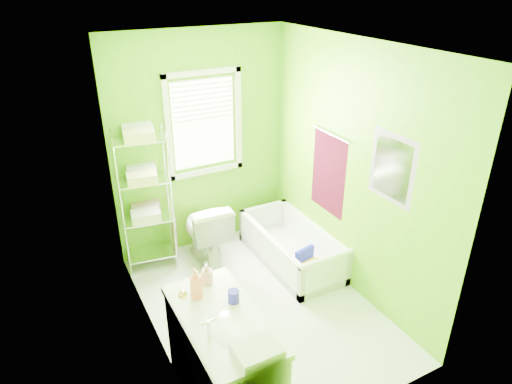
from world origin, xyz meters
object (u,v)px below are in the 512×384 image
bathtub (293,252)px  wire_shelf_unit (145,185)px  toilet (206,231)px  vanity (224,357)px

bathtub → wire_shelf_unit: bearing=152.3°
bathtub → wire_shelf_unit: (-1.45, 0.77, 0.88)m
wire_shelf_unit → bathtub: bearing=-27.7°
bathtub → wire_shelf_unit: 1.86m
toilet → vanity: (-0.61, -1.87, 0.04)m
bathtub → wire_shelf_unit: size_ratio=0.85×
wire_shelf_unit → toilet: bearing=-24.1°
vanity → bathtub: bearing=42.4°
toilet → wire_shelf_unit: wire_shelf_unit is taller
toilet → vanity: bearing=76.1°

